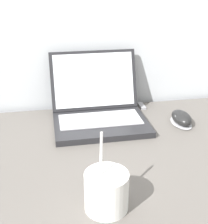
% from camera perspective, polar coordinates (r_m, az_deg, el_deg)
% --- Properties ---
extents(laptop, '(0.31, 0.30, 0.22)m').
position_cam_1_polar(laptop, '(1.08, -1.05, 0.87)').
color(laptop, '#232326').
rests_on(laptop, desk).
extents(drink_cup, '(0.10, 0.10, 0.18)m').
position_cam_1_polar(drink_cup, '(0.70, 0.45, -14.13)').
color(drink_cup, white).
rests_on(drink_cup, desk).
extents(computer_mouse, '(0.06, 0.11, 0.04)m').
position_cam_1_polar(computer_mouse, '(1.11, 13.97, -1.15)').
color(computer_mouse, '#B2B2B7').
rests_on(computer_mouse, desk).
extents(usb_stick, '(0.02, 0.06, 0.01)m').
position_cam_1_polar(usb_stick, '(1.23, 6.91, 1.13)').
color(usb_stick, '#99999E').
rests_on(usb_stick, desk).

